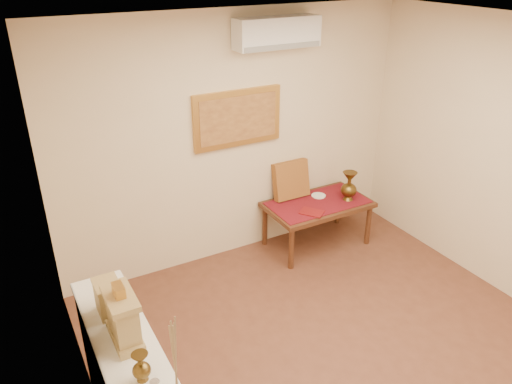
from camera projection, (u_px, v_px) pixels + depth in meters
floor at (362, 374)px, 4.16m from camera, size 4.50×4.50×0.00m
ceiling at (404, 39)px, 2.98m from camera, size 4.50×4.50×0.00m
wall_back at (237, 140)px, 5.34m from camera, size 4.00×0.02×2.70m
wall_left at (96, 326)px, 2.70m from camera, size 0.02×4.50×2.70m
brass_urn_small at (141, 363)px, 2.78m from camera, size 0.11×0.11×0.24m
table_cloth at (318, 202)px, 5.77m from camera, size 1.14×0.59×0.01m
brass_urn_tall at (349, 183)px, 5.74m from camera, size 0.19×0.19×0.42m
plate at (319, 196)px, 5.90m from camera, size 0.17×0.17×0.01m
menu at (312, 212)px, 5.53m from camera, size 0.29×0.31×0.01m
cushion at (291, 180)px, 5.80m from camera, size 0.44×0.19×0.45m
mantel_clock at (123, 317)px, 3.06m from camera, size 0.17×0.36×0.41m
wooden_chest at (109, 297)px, 3.31m from camera, size 0.16×0.21×0.24m
low_table at (318, 208)px, 5.80m from camera, size 1.20×0.70×0.55m
painting at (238, 118)px, 5.21m from camera, size 1.00×0.06×0.60m
ac_unit at (277, 33)px, 4.93m from camera, size 0.90×0.25×0.30m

